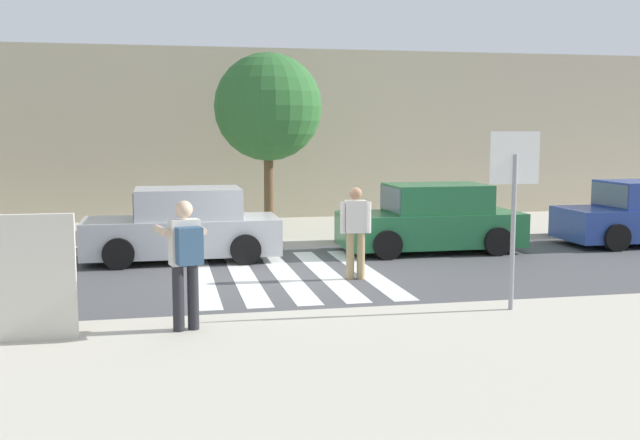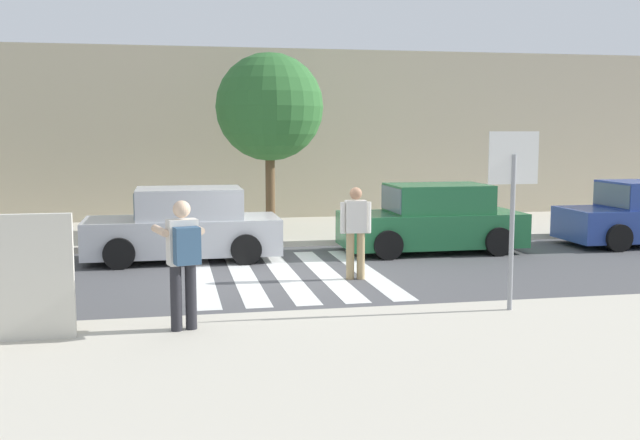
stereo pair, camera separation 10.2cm
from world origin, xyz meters
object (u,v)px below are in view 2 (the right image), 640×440
(parked_car_silver, at_px, (184,226))
(street_tree_center, at_px, (270,107))
(photographer_with_backpack, at_px, (183,254))
(advertising_board, at_px, (29,277))
(parked_car_green, at_px, (433,220))
(pedestrian_crossing, at_px, (356,228))
(stop_sign, at_px, (513,181))

(parked_car_silver, distance_m, street_tree_center, 4.37)
(photographer_with_backpack, bearing_deg, advertising_board, -178.31)
(parked_car_green, xyz_separation_m, street_tree_center, (-3.38, 2.72, 2.61))
(photographer_with_backpack, distance_m, pedestrian_crossing, 4.79)
(parked_car_silver, xyz_separation_m, street_tree_center, (2.21, 2.72, 2.61))
(parked_car_silver, bearing_deg, pedestrian_crossing, -41.76)
(parked_car_green, height_order, street_tree_center, street_tree_center)
(street_tree_center, bearing_deg, photographer_with_backpack, -104.55)
(stop_sign, relative_size, advertising_board, 1.63)
(parked_car_green, bearing_deg, street_tree_center, 141.24)
(photographer_with_backpack, xyz_separation_m, parked_car_green, (5.72, 6.30, -0.44))
(pedestrian_crossing, xyz_separation_m, parked_car_green, (2.51, 2.75, -0.25))
(advertising_board, bearing_deg, pedestrian_crossing, 35.10)
(photographer_with_backpack, xyz_separation_m, street_tree_center, (2.34, 9.02, 2.17))
(parked_car_silver, relative_size, advertising_board, 2.56)
(photographer_with_backpack, bearing_deg, stop_sign, 2.79)
(photographer_with_backpack, relative_size, parked_car_silver, 0.42)
(pedestrian_crossing, bearing_deg, stop_sign, -65.52)
(stop_sign, bearing_deg, parked_car_green, 80.67)
(pedestrian_crossing, xyz_separation_m, street_tree_center, (-0.87, 5.47, 2.36))
(photographer_with_backpack, xyz_separation_m, advertising_board, (-1.92, -0.06, -0.23))
(advertising_board, bearing_deg, photographer_with_backpack, 1.69)
(advertising_board, bearing_deg, parked_car_green, 39.78)
(photographer_with_backpack, height_order, advertising_board, photographer_with_backpack)
(street_tree_center, bearing_deg, stop_sign, -74.82)
(pedestrian_crossing, bearing_deg, parked_car_silver, 138.24)
(pedestrian_crossing, height_order, parked_car_green, pedestrian_crossing)
(pedestrian_crossing, bearing_deg, street_tree_center, 99.07)
(parked_car_green, distance_m, street_tree_center, 5.06)
(photographer_with_backpack, height_order, parked_car_green, photographer_with_backpack)
(street_tree_center, bearing_deg, parked_car_silver, -129.16)
(parked_car_silver, relative_size, parked_car_green, 1.00)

